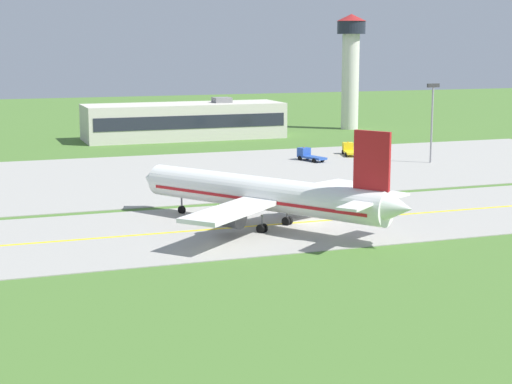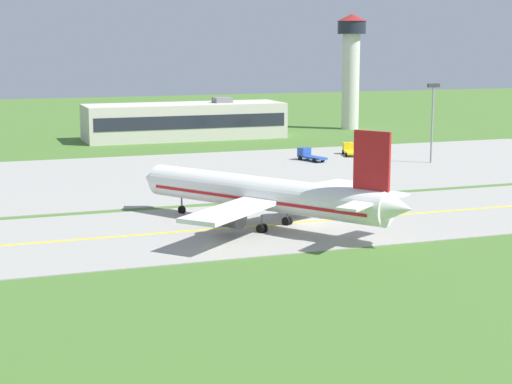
{
  "view_description": "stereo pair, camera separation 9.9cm",
  "coord_description": "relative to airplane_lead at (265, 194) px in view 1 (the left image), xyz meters",
  "views": [
    {
      "loc": [
        -40.73,
        -94.03,
        22.23
      ],
      "look_at": [
        -6.34,
        1.57,
        4.0
      ],
      "focal_mm": 58.9,
      "sensor_mm": 36.0,
      "label": 1
    },
    {
      "loc": [
        -40.64,
        -94.06,
        22.23
      ],
      "look_at": [
        -6.34,
        1.57,
        4.0
      ],
      "focal_mm": 58.9,
      "sensor_mm": 36.0,
      "label": 2
    }
  ],
  "objects": [
    {
      "name": "ground_plane",
      "position": [
        6.07,
        0.84,
        -4.13
      ],
      "size": [
        500.0,
        500.0,
        0.0
      ],
      "primitive_type": "plane",
      "color": "#47702D"
    },
    {
      "name": "service_truck_baggage",
      "position": [
        27.85,
        51.43,
        -2.95
      ],
      "size": [
        3.91,
        6.72,
        2.59
      ],
      "color": "#264CA5",
      "rests_on": "ground"
    },
    {
      "name": "terminal_building",
      "position": [
        15.4,
        95.12,
        -0.03
      ],
      "size": [
        45.99,
        13.96,
        9.37
      ],
      "color": "beige",
      "rests_on": "ground"
    },
    {
      "name": "taxiway_centreline",
      "position": [
        6.07,
        0.84,
        -4.03
      ],
      "size": [
        220.0,
        0.6,
        0.01
      ],
      "primitive_type": "cube",
      "color": "yellow",
      "rests_on": "taxiway_strip"
    },
    {
      "name": "taxiway_strip",
      "position": [
        6.07,
        0.84,
        -4.08
      ],
      "size": [
        240.0,
        28.0,
        0.1
      ],
      "primitive_type": "cube",
      "color": "#9E9B93",
      "rests_on": "ground"
    },
    {
      "name": "apron_pad",
      "position": [
        16.07,
        42.84,
        -4.08
      ],
      "size": [
        140.0,
        52.0,
        0.1
      ],
      "primitive_type": "cube",
      "color": "#9E9B93",
      "rests_on": "ground"
    },
    {
      "name": "airplane_lead",
      "position": [
        0.0,
        0.0,
        0.0
      ],
      "size": [
        29.23,
        34.99,
        12.7
      ],
      "color": "white",
      "rests_on": "ground"
    },
    {
      "name": "control_tower",
      "position": [
        61.37,
        102.33,
        13.3
      ],
      "size": [
        7.6,
        7.6,
        29.16
      ],
      "color": "silver",
      "rests_on": "ground"
    },
    {
      "name": "service_truck_fuel",
      "position": [
        38.66,
        56.11,
        -2.95
      ],
      "size": [
        3.74,
        6.72,
        2.59
      ],
      "color": "yellow",
      "rests_on": "ground"
    },
    {
      "name": "traffic_cone_near_edge",
      "position": [
        3.81,
        14.0,
        -3.83
      ],
      "size": [
        0.44,
        0.44,
        0.6
      ],
      "primitive_type": "cone",
      "color": "orange",
      "rests_on": "ground"
    },
    {
      "name": "apron_light_mast",
      "position": [
        48.1,
        41.04,
        5.19
      ],
      "size": [
        2.4,
        0.5,
        14.7
      ],
      "color": "gray",
      "rests_on": "ground"
    }
  ]
}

